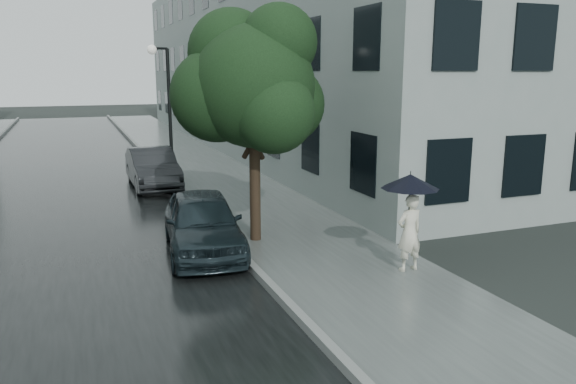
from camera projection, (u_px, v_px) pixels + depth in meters
name	position (u px, v px, depth m)	size (l,w,h in m)	color
ground	(348.00, 278.00, 10.65)	(120.00, 120.00, 0.00)	black
sidewalk	(211.00, 173.00, 21.67)	(3.50, 60.00, 0.01)	slate
kerb_near	(163.00, 174.00, 21.01)	(0.15, 60.00, 0.15)	slate
asphalt_road	(63.00, 182.00, 19.78)	(6.85, 60.00, 0.00)	black
building_near	(272.00, 58.00, 29.41)	(7.02, 36.00, 9.00)	gray
pedestrian	(409.00, 233.00, 10.89)	(0.56, 0.37, 1.53)	#EAE9CD
umbrella	(410.00, 181.00, 10.65)	(1.28, 1.28, 1.04)	black
street_tree	(252.00, 84.00, 12.43)	(3.56, 3.23, 5.29)	#332619
lamp_post	(165.00, 105.00, 19.17)	(0.82, 0.46, 4.70)	black
car_near	(203.00, 222.00, 12.03)	(1.55, 3.85, 1.31)	black
car_far	(152.00, 168.00, 18.83)	(1.39, 3.98, 1.31)	black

